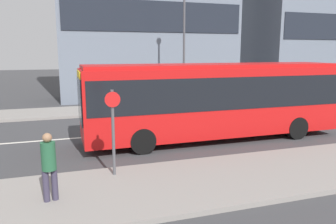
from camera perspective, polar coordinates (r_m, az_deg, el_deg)
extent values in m
plane|color=#3A3A3D|center=(15.20, -3.90, -3.62)|extent=(120.00, 120.00, 0.00)
cube|color=gray|center=(9.53, 5.55, -11.95)|extent=(44.00, 3.50, 0.13)
cube|color=gray|center=(21.18, -8.05, 0.49)|extent=(44.00, 3.50, 0.13)
cube|color=silver|center=(15.20, -3.90, -3.61)|extent=(41.80, 0.16, 0.01)
cube|color=#1E232D|center=(24.89, -1.93, 16.30)|extent=(13.50, 0.08, 2.20)
cube|color=red|center=(13.91, 8.12, 2.06)|extent=(10.93, 2.41, 2.74)
cube|color=black|center=(13.86, 8.16, 3.74)|extent=(10.71, 2.44, 1.26)
cube|color=red|center=(13.78, 8.27, 8.00)|extent=(10.76, 2.22, 0.14)
cube|color=black|center=(12.49, -15.10, 2.00)|extent=(0.05, 2.12, 1.65)
cube|color=yellow|center=(12.39, -15.30, 6.19)|extent=(0.04, 1.69, 0.32)
cylinder|color=black|center=(12.01, -4.41, -5.07)|extent=(0.96, 0.28, 0.96)
cylinder|color=black|center=(14.08, -6.52, -2.79)|extent=(0.96, 0.28, 0.96)
cylinder|color=black|center=(15.06, 21.54, -2.60)|extent=(0.96, 0.28, 0.96)
cylinder|color=black|center=(16.75, 16.81, -1.05)|extent=(0.96, 0.28, 0.96)
cube|color=silver|center=(24.97, 25.67, 2.04)|extent=(4.45, 1.79, 0.68)
cube|color=#21262B|center=(24.81, 25.56, 3.44)|extent=(2.45, 1.58, 0.55)
cylinder|color=black|center=(26.53, 26.61, 1.99)|extent=(0.60, 0.18, 0.60)
cylinder|color=black|center=(23.48, 24.53, 1.20)|extent=(0.60, 0.18, 0.60)
cylinder|color=black|center=(24.67, 22.03, 1.78)|extent=(0.60, 0.18, 0.60)
cylinder|color=#383347|center=(8.55, -20.47, -11.98)|extent=(0.15, 0.15, 0.78)
cylinder|color=#383347|center=(8.58, -19.13, -11.82)|extent=(0.15, 0.15, 0.78)
cylinder|color=#235638|center=(8.32, -20.11, -7.23)|extent=(0.34, 0.34, 0.68)
sphere|color=#936B4C|center=(8.20, -20.30, -4.22)|extent=(0.22, 0.22, 0.22)
cylinder|color=#4C4C51|center=(9.56, -9.52, -3.64)|extent=(0.09, 0.09, 2.51)
cylinder|color=red|center=(9.32, -9.64, 2.15)|extent=(0.44, 0.03, 0.44)
cylinder|color=#4C4C51|center=(21.26, 2.80, 11.44)|extent=(0.14, 0.14, 7.86)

